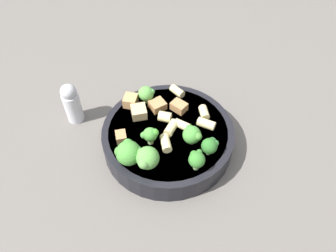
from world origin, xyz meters
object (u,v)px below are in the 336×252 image
object	(u,v)px
rigatoni_1	(204,112)
rigatoni_2	(170,130)
chicken_chunk_4	(158,105)
broccoli_floret_6	(146,94)
chicken_chunk_0	(121,137)
pasta_bowl	(168,136)
rigatoni_5	(165,117)
rigatoni_3	(182,125)
broccoli_floret_5	(197,159)
broccoli_floret_2	(192,135)
pepper_shaker	(72,103)
chicken_chunk_2	(139,112)
rigatoni_6	(206,124)
broccoli_floret_4	(128,152)
chicken_chunk_3	(131,101)
broccoli_floret_1	(150,135)
broccoli_floret_3	(147,158)
rigatoni_0	(177,91)
broccoli_floret_0	(210,146)
rigatoni_4	(166,143)
chicken_chunk_1	(177,106)

from	to	relation	value
rigatoni_1	rigatoni_2	bearing A→B (deg)	145.84
rigatoni_2	chicken_chunk_4	size ratio (longest dim) A/B	1.13
broccoli_floret_6	chicken_chunk_0	size ratio (longest dim) A/B	1.60
rigatoni_2	pasta_bowl	bearing A→B (deg)	55.57
pasta_bowl	rigatoni_5	xyz separation A→B (m)	(0.02, 0.01, 0.03)
broccoli_floret_6	chicken_chunk_4	distance (m)	0.03
chicken_chunk_4	rigatoni_2	bearing A→B (deg)	-136.27
chicken_chunk_4	pasta_bowl	bearing A→B (deg)	-137.78
pasta_bowl	rigatoni_3	bearing A→B (deg)	-56.66
broccoli_floret_5	rigatoni_3	world-z (taller)	broccoli_floret_5
broccoli_floret_6	rigatoni_2	size ratio (longest dim) A/B	1.13
broccoli_floret_2	pepper_shaker	size ratio (longest dim) A/B	0.40
chicken_chunk_2	rigatoni_6	bearing A→B (deg)	-81.01
broccoli_floret_2	chicken_chunk_0	world-z (taller)	broccoli_floret_2
rigatoni_2	pepper_shaker	world-z (taller)	pepper_shaker
broccoli_floret_4	chicken_chunk_3	bearing A→B (deg)	25.49
broccoli_floret_1	chicken_chunk_2	size ratio (longest dim) A/B	1.17
broccoli_floret_6	chicken_chunk_2	bearing A→B (deg)	-176.40
broccoli_floret_3	broccoli_floret_6	xyz separation A→B (m)	(0.13, 0.06, -0.00)
broccoli_floret_1	rigatoni_3	world-z (taller)	broccoli_floret_1
broccoli_floret_1	broccoli_floret_6	bearing A→B (deg)	28.82
rigatoni_2	broccoli_floret_4	bearing A→B (deg)	153.97
broccoli_floret_6	rigatoni_3	distance (m)	0.09
broccoli_floret_5	broccoli_floret_2	bearing A→B (deg)	27.19
broccoli_floret_2	broccoli_floret_3	size ratio (longest dim) A/B	0.81
broccoli_floret_4	rigatoni_0	distance (m)	0.17
broccoli_floret_0	broccoli_floret_3	distance (m)	0.10
broccoli_floret_1	rigatoni_3	xyz separation A→B (m)	(0.05, -0.04, -0.01)
rigatoni_0	rigatoni_4	world-z (taller)	same
broccoli_floret_3	rigatoni_4	xyz separation A→B (m)	(0.05, -0.01, -0.02)
rigatoni_2	rigatoni_5	world-z (taller)	rigatoni_5
broccoli_floret_1	broccoli_floret_3	bearing A→B (deg)	-161.48
chicken_chunk_1	pepper_shaker	distance (m)	0.19
rigatoni_5	rigatoni_6	size ratio (longest dim) A/B	0.71
broccoli_floret_6	chicken_chunk_4	xyz separation A→B (m)	(-0.01, -0.03, -0.01)
broccoli_floret_4	pepper_shaker	size ratio (longest dim) A/B	0.48
chicken_chunk_4	broccoli_floret_4	bearing A→B (deg)	-177.73
chicken_chunk_1	chicken_chunk_4	world-z (taller)	chicken_chunk_1
rigatoni_6	chicken_chunk_0	world-z (taller)	rigatoni_6
pasta_bowl	broccoli_floret_5	world-z (taller)	broccoli_floret_5
broccoli_floret_1	broccoli_floret_5	bearing A→B (deg)	-101.91
rigatoni_6	chicken_chunk_0	bearing A→B (deg)	123.19
broccoli_floret_3	chicken_chunk_4	distance (m)	0.13
broccoli_floret_3	broccoli_floret_6	size ratio (longest dim) A/B	1.25
rigatoni_5	broccoli_floret_4	bearing A→B (deg)	169.35
broccoli_floret_1	rigatoni_1	bearing A→B (deg)	-34.20
broccoli_floret_5	broccoli_floret_6	bearing A→B (deg)	51.98
chicken_chunk_4	rigatoni_0	bearing A→B (deg)	-22.41
broccoli_floret_6	chicken_chunk_2	distance (m)	0.04
chicken_chunk_2	rigatoni_0	bearing A→B (deg)	-29.55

